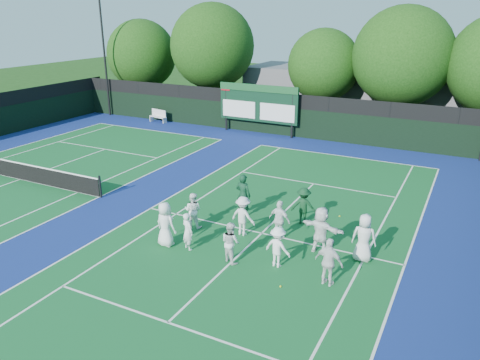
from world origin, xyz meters
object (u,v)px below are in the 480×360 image
at_px(tennis_net, 19,171).
at_px(bench, 158,115).
at_px(coach_left, 243,195).
at_px(scoreboard, 258,104).

height_order(tennis_net, bench, tennis_net).
xyz_separation_m(tennis_net, coach_left, (12.53, 1.27, 0.44)).
bearing_deg(coach_left, scoreboard, -66.61).
distance_m(tennis_net, coach_left, 12.60).
relative_size(bench, coach_left, 0.89).
height_order(scoreboard, coach_left, scoreboard).
bearing_deg(scoreboard, tennis_net, -115.60).
distance_m(tennis_net, bench, 14.47).
relative_size(scoreboard, coach_left, 3.21).
xyz_separation_m(tennis_net, bench, (-1.65, 14.37, 0.05)).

